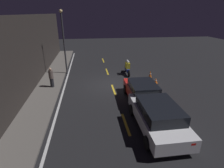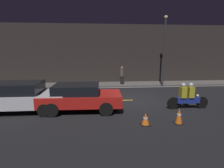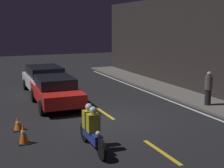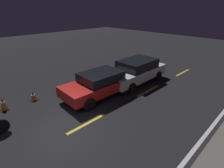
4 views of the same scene
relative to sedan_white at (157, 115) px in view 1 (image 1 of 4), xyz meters
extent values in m
plane|color=black|center=(6.06, 1.46, -0.77)|extent=(56.00, 56.00, 0.00)
cube|color=#605B56|center=(6.06, 6.49, -0.71)|extent=(28.00, 1.93, 0.11)
cube|color=#2D2826|center=(6.06, 7.61, 1.91)|extent=(28.00, 0.30, 5.37)
cube|color=gold|center=(0.56, 1.46, -0.77)|extent=(2.00, 0.14, 0.01)
cube|color=gold|center=(5.06, 1.46, -0.77)|extent=(2.00, 0.14, 0.01)
cube|color=gold|center=(9.56, 1.46, -0.77)|extent=(2.00, 0.14, 0.01)
cube|color=gold|center=(14.06, 1.46, -0.77)|extent=(2.00, 0.14, 0.01)
cube|color=silver|center=(6.06, 5.27, -0.77)|extent=(25.20, 0.14, 0.01)
cube|color=silver|center=(0.06, 0.00, -0.15)|extent=(4.50, 1.89, 0.62)
cube|color=black|center=(-0.16, 0.00, 0.42)|extent=(2.48, 1.70, 0.52)
cube|color=red|center=(-2.16, 0.61, 0.00)|extent=(0.06, 0.20, 0.10)
cube|color=red|center=(-2.16, -0.61, 0.00)|extent=(0.06, 0.20, 0.10)
cylinder|color=black|center=(1.46, 0.92, -0.46)|extent=(0.61, 0.18, 0.61)
cylinder|color=black|center=(1.46, -0.92, -0.46)|extent=(0.61, 0.18, 0.61)
cylinder|color=black|center=(-1.33, 0.92, -0.46)|extent=(0.61, 0.18, 0.61)
cylinder|color=black|center=(-1.33, -0.92, -0.46)|extent=(0.61, 0.18, 0.61)
cube|color=red|center=(3.06, -0.14, -0.17)|extent=(4.07, 1.91, 0.56)
cube|color=black|center=(2.86, -0.13, 0.34)|extent=(2.25, 1.68, 0.46)
cube|color=red|center=(1.10, 0.50, -0.03)|extent=(0.07, 0.20, 0.10)
cube|color=red|center=(1.07, -0.67, -0.03)|extent=(0.07, 0.20, 0.10)
cylinder|color=black|center=(4.33, 0.70, -0.45)|extent=(0.65, 0.20, 0.65)
cylinder|color=black|center=(4.28, -1.05, -0.45)|extent=(0.65, 0.20, 0.65)
cylinder|color=black|center=(1.85, 0.77, -0.45)|extent=(0.65, 0.20, 0.65)
cylinder|color=black|center=(1.79, -0.98, -0.45)|extent=(0.65, 0.20, 0.65)
cylinder|color=black|center=(9.37, -0.39, -0.46)|extent=(0.62, 0.09, 0.62)
cylinder|color=black|center=(7.81, -0.36, -0.46)|extent=(0.62, 0.11, 0.62)
cube|color=navy|center=(8.59, -0.37, -0.31)|extent=(1.19, 0.26, 0.30)
sphere|color=#F2EABF|center=(9.09, -0.38, -0.08)|extent=(0.14, 0.14, 0.14)
cube|color=gold|center=(8.69, -0.38, 0.11)|extent=(0.29, 0.36, 0.55)
sphere|color=silver|center=(8.69, -0.38, 0.50)|extent=(0.22, 0.22, 0.22)
cube|color=gold|center=(8.29, -0.37, 0.11)|extent=(0.29, 0.36, 0.55)
sphere|color=silver|center=(8.29, -0.37, 0.50)|extent=(0.22, 0.22, 0.22)
cube|color=black|center=(5.84, -2.20, -0.76)|extent=(0.42, 0.42, 0.03)
cone|color=orange|center=(5.84, -2.20, -0.51)|extent=(0.32, 0.32, 0.46)
cylinder|color=white|center=(5.84, -2.20, -0.49)|extent=(0.18, 0.18, 0.06)
cube|color=black|center=(7.24, -2.20, -0.76)|extent=(0.38, 0.38, 0.03)
cone|color=orange|center=(7.24, -2.20, -0.41)|extent=(0.29, 0.29, 0.66)
cylinder|color=white|center=(7.24, -2.20, -0.38)|extent=(0.16, 0.16, 0.08)
cylinder|color=black|center=(6.05, 6.16, -0.30)|extent=(0.28, 0.28, 0.71)
cylinder|color=#594C47|center=(6.05, 6.16, 0.37)|extent=(0.34, 0.34, 0.63)
sphere|color=tan|center=(6.05, 6.16, 0.78)|extent=(0.20, 0.20, 0.20)
cylinder|color=#333338|center=(9.41, 5.37, 1.98)|extent=(0.14, 0.14, 5.50)
sphere|color=#F9D88C|center=(9.41, 5.37, 4.85)|extent=(0.28, 0.28, 0.28)
camera|label=1|loc=(-7.05, 3.25, 4.72)|focal=28.00mm
camera|label=2|loc=(3.89, -8.78, 2.20)|focal=28.00mm
camera|label=3|loc=(16.99, -3.38, 2.97)|focal=50.00mm
camera|label=4|loc=(8.59, 6.57, 3.78)|focal=28.00mm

